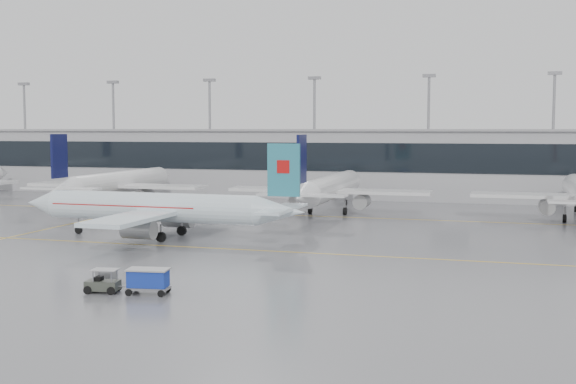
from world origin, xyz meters
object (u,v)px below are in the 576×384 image
(baggage_cart, at_px, (148,279))
(air_canada_jet, at_px, (162,208))
(baggage_tug, at_px, (103,284))
(gse_unit, at_px, (106,278))

(baggage_cart, bearing_deg, air_canada_jet, 106.00)
(air_canada_jet, bearing_deg, baggage_cart, 115.19)
(air_canada_jet, height_order, baggage_tug, air_canada_jet)
(air_canada_jet, bearing_deg, gse_unit, 107.14)
(air_canada_jet, xyz_separation_m, baggage_tug, (7.99, -26.35, -2.79))
(gse_unit, bearing_deg, baggage_tug, -67.73)
(baggage_cart, bearing_deg, gse_unit, 150.87)
(baggage_tug, xyz_separation_m, baggage_cart, (3.56, 0.51, 0.49))
(air_canada_jet, height_order, baggage_cart, air_canada_jet)
(baggage_cart, height_order, gse_unit, baggage_cart)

